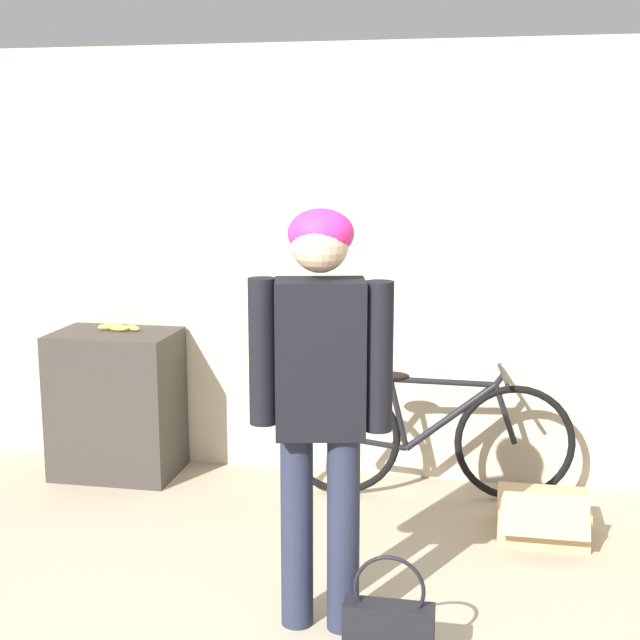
{
  "coord_description": "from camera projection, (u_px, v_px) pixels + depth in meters",
  "views": [
    {
      "loc": [
        0.82,
        -2.33,
        1.98
      ],
      "look_at": [
        0.17,
        1.08,
        1.32
      ],
      "focal_mm": 50.0,
      "sensor_mm": 36.0,
      "label": 1
    }
  ],
  "objects": [
    {
      "name": "wall_back",
      "position": [
        351.0,
        266.0,
        5.36
      ],
      "size": [
        8.0,
        0.07,
        2.6
      ],
      "color": "beige",
      "rests_on": "ground_plane"
    },
    {
      "name": "side_shelf",
      "position": [
        117.0,
        403.0,
        5.49
      ],
      "size": [
        0.74,
        0.5,
        0.9
      ],
      "color": "#38332D",
      "rests_on": "ground_plane"
    },
    {
      "name": "person",
      "position": [
        320.0,
        380.0,
        3.58
      ],
      "size": [
        0.59,
        0.3,
        1.76
      ],
      "rotation": [
        0.0,
        0.0,
        0.22
      ],
      "color": "#23283D",
      "rests_on": "ground_plane"
    },
    {
      "name": "bicycle",
      "position": [
        427.0,
        436.0,
        5.11
      ],
      "size": [
        1.67,
        0.46,
        0.75
      ],
      "rotation": [
        0.0,
        0.0,
        0.09
      ],
      "color": "black",
      "rests_on": "ground_plane"
    },
    {
      "name": "banana",
      "position": [
        119.0,
        327.0,
        5.44
      ],
      "size": [
        0.28,
        0.08,
        0.04
      ],
      "color": "#EAD64C",
      "rests_on": "side_shelf"
    },
    {
      "name": "handbag",
      "position": [
        389.0,
        628.0,
        3.47
      ],
      "size": [
        0.35,
        0.1,
        0.45
      ],
      "color": "black",
      "rests_on": "ground_plane"
    },
    {
      "name": "cardboard_box",
      "position": [
        542.0,
        516.0,
        4.65
      ],
      "size": [
        0.46,
        0.49,
        0.28
      ],
      "color": "tan",
      "rests_on": "ground_plane"
    }
  ]
}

